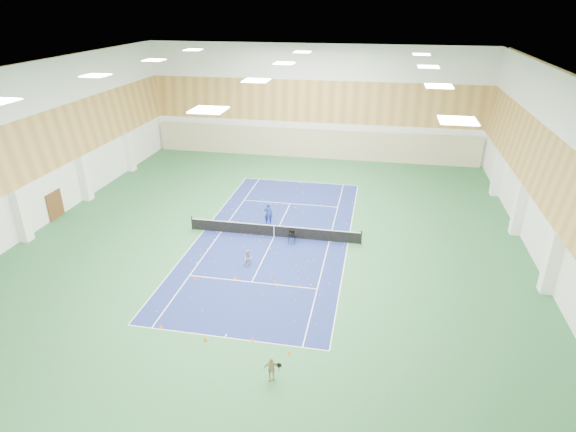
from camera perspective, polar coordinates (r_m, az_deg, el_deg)
The scene contains 21 objects.
ground at distance 35.79m, azimuth -1.66°, elevation -2.46°, with size 40.00×40.00×0.00m, color #296135.
room_shell at distance 33.50m, azimuth -1.79°, elevation 6.73°, with size 36.00×40.00×12.00m, color white, non-canonical shape.
wood_cladding at distance 32.95m, azimuth -1.83°, elevation 10.04°, with size 36.00×40.00×8.00m, color #C18E47, non-canonical shape.
ceiling_light_grid at distance 32.20m, azimuth -1.93°, elevation 16.81°, with size 21.40×25.40×0.06m, color white, non-canonical shape.
court_surface at distance 35.78m, azimuth -1.66°, elevation -2.46°, with size 10.97×23.77×0.01m, color navy.
tennis_balls_scatter at distance 35.77m, azimuth -1.66°, elevation -2.40°, with size 10.57×22.77×0.07m, color #BCCA22, non-canonical shape.
tennis_net at distance 35.54m, azimuth -1.67°, elevation -1.67°, with size 12.80×0.10×1.10m, color black, non-canonical shape.
back_curtain at distance 53.39m, azimuth 2.96°, elevation 8.56°, with size 35.40×0.16×3.20m, color #C6B793.
door_left_b at distance 42.68m, azimuth -25.88°, elevation 1.18°, with size 0.08×1.80×2.20m, color #593319.
coach at distance 37.45m, azimuth -2.36°, elevation 0.31°, with size 0.65×0.43×1.78m, color navy.
child_court at distance 31.82m, azimuth -4.74°, elevation -5.01°, with size 0.57×0.44×1.17m, color #93929A.
child_apron at distance 23.23m, azimuth -2.01°, elevation -17.62°, with size 0.74×0.31×1.26m, color tan.
ball_cart at distance 34.64m, azimuth 0.46°, elevation -2.57°, with size 0.53×0.53×0.91m, color black, non-canonical shape.
cone_svc_a at distance 31.10m, azimuth -10.96°, elevation -7.17°, with size 0.22×0.22×0.24m, color #F03D0C.
cone_svc_b at distance 30.73m, azimuth -6.30°, elevation -7.25°, with size 0.22×0.22×0.24m, color orange.
cone_svc_c at distance 30.27m, azimuth -1.22°, elevation -7.67°, with size 0.18×0.18×0.20m, color #E94F0C.
cone_svc_d at distance 29.88m, azimuth 1.44°, elevation -8.14°, with size 0.19×0.19×0.20m, color #E6400C.
cone_base_a at distance 27.38m, azimuth -14.88°, elevation -12.47°, with size 0.21×0.21×0.23m, color #FA580D.
cone_base_b at distance 25.99m, azimuth -9.76°, elevation -14.19°, with size 0.21×0.21×0.24m, color #DA560B.
cone_base_c at distance 25.74m, azimuth -4.22°, elevation -14.33°, with size 0.18×0.18×0.20m, color orange.
cone_base_d at distance 24.89m, azimuth 0.17°, elevation -15.83°, with size 0.18×0.18×0.20m, color orange.
Camera 1 is at (7.10, -31.12, 16.19)m, focal length 30.00 mm.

